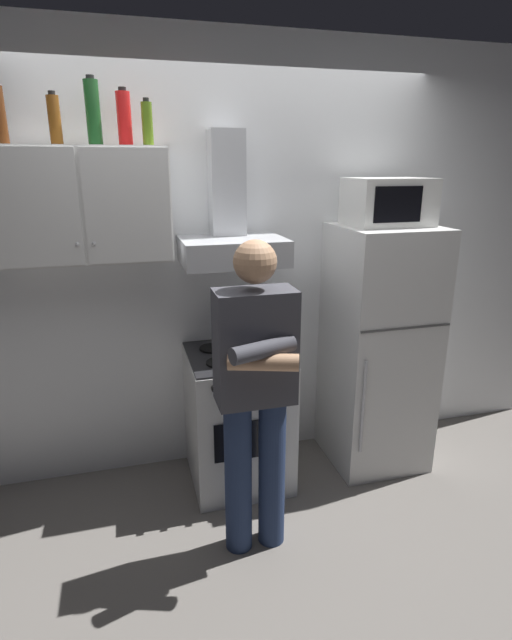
{
  "coord_description": "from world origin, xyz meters",
  "views": [
    {
      "loc": [
        -0.67,
        -2.46,
        1.96
      ],
      "look_at": [
        0.0,
        0.0,
        1.15
      ],
      "focal_mm": 27.66,
      "sensor_mm": 36.0,
      "label": 1
    }
  ],
  "objects": [
    {
      "name": "range_hood",
      "position": [
        -0.05,
        0.38,
        1.6
      ],
      "size": [
        0.6,
        0.44,
        0.75
      ],
      "color": "#B7BABF"
    },
    {
      "name": "refrigerator",
      "position": [
        0.9,
        0.25,
        0.8
      ],
      "size": [
        0.6,
        0.62,
        1.6
      ],
      "color": "silver",
      "rests_on": "ground_plane"
    },
    {
      "name": "back_wall_tiled",
      "position": [
        0.0,
        0.6,
        1.35
      ],
      "size": [
        4.8,
        0.1,
        2.7
      ],
      "primitive_type": "cube",
      "color": "white",
      "rests_on": "ground_plane"
    },
    {
      "name": "bottle_wine_green",
      "position": [
        -0.76,
        0.38,
        2.21
      ],
      "size": [
        0.07,
        0.07,
        0.33
      ],
      "color": "#19471E",
      "rests_on": "upper_cabinet"
    },
    {
      "name": "person_standing",
      "position": [
        -0.1,
        -0.36,
        0.9
      ],
      "size": [
        0.38,
        0.33,
        1.64
      ],
      "color": "navy",
      "rests_on": "ground_plane"
    },
    {
      "name": "bottle_olive_oil",
      "position": [
        -0.49,
        0.35,
        2.16
      ],
      "size": [
        0.06,
        0.06,
        0.23
      ],
      "color": "#4C6B19",
      "rests_on": "upper_cabinet"
    },
    {
      "name": "upper_cabinet",
      "position": [
        -0.85,
        0.37,
        1.75
      ],
      "size": [
        0.9,
        0.37,
        0.6
      ],
      "color": "silver"
    },
    {
      "name": "bottle_beer_brown",
      "position": [
        -0.95,
        0.37,
        2.17
      ],
      "size": [
        0.06,
        0.06,
        0.25
      ],
      "color": "brown",
      "rests_on": "upper_cabinet"
    },
    {
      "name": "stove_oven",
      "position": [
        -0.05,
        0.25,
        0.43
      ],
      "size": [
        0.6,
        0.62,
        0.87
      ],
      "color": "silver",
      "rests_on": "ground_plane"
    },
    {
      "name": "ground_plane",
      "position": [
        0.0,
        0.0,
        0.0
      ],
      "size": [
        7.0,
        7.0,
        0.0
      ],
      "primitive_type": "plane",
      "color": "slate"
    },
    {
      "name": "bottle_soda_red",
      "position": [
        -0.61,
        0.38,
        2.19
      ],
      "size": [
        0.07,
        0.07,
        0.28
      ],
      "color": "red",
      "rests_on": "upper_cabinet"
    },
    {
      "name": "microwave",
      "position": [
        0.9,
        0.27,
        1.74
      ],
      "size": [
        0.48,
        0.37,
        0.28
      ],
      "color": "silver",
      "rests_on": "refrigerator"
    },
    {
      "name": "cooking_pot",
      "position": [
        0.08,
        0.13,
        0.94
      ],
      "size": [
        0.31,
        0.21,
        0.12
      ],
      "color": "#B7BABF",
      "rests_on": "stove_oven"
    }
  ]
}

